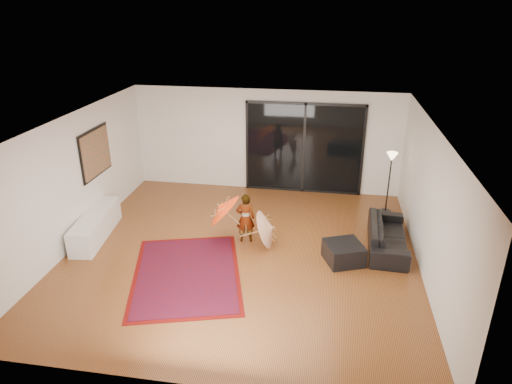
% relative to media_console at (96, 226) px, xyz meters
% --- Properties ---
extents(floor, '(7.00, 7.00, 0.00)m').
position_rel_media_console_xyz_m(floor, '(3.25, -0.18, -0.27)').
color(floor, brown).
rests_on(floor, ground).
extents(ceiling, '(7.00, 7.00, 0.00)m').
position_rel_media_console_xyz_m(ceiling, '(3.25, -0.18, 2.43)').
color(ceiling, white).
rests_on(ceiling, wall_back).
extents(wall_back, '(7.00, 0.00, 7.00)m').
position_rel_media_console_xyz_m(wall_back, '(3.25, 3.32, 1.08)').
color(wall_back, silver).
rests_on(wall_back, floor).
extents(wall_front, '(7.00, 0.00, 7.00)m').
position_rel_media_console_xyz_m(wall_front, '(3.25, -3.68, 1.08)').
color(wall_front, silver).
rests_on(wall_front, floor).
extents(wall_left, '(0.00, 7.00, 7.00)m').
position_rel_media_console_xyz_m(wall_left, '(-0.25, -0.18, 1.08)').
color(wall_left, silver).
rests_on(wall_left, floor).
extents(wall_right, '(0.00, 7.00, 7.00)m').
position_rel_media_console_xyz_m(wall_right, '(6.75, -0.18, 1.08)').
color(wall_right, silver).
rests_on(wall_right, floor).
extents(sliding_door, '(3.06, 0.07, 2.40)m').
position_rel_media_console_xyz_m(sliding_door, '(4.25, 3.28, 0.93)').
color(sliding_door, black).
rests_on(sliding_door, wall_back).
extents(painting, '(0.04, 1.28, 1.08)m').
position_rel_media_console_xyz_m(painting, '(-0.21, 0.82, 1.38)').
color(painting, black).
rests_on(painting, wall_left).
extents(media_console, '(0.72, 1.98, 0.54)m').
position_rel_media_console_xyz_m(media_console, '(0.00, 0.00, 0.00)').
color(media_console, white).
rests_on(media_console, floor).
extents(speaker, '(0.31, 0.31, 0.29)m').
position_rel_media_console_xyz_m(speaker, '(0.00, 0.26, -0.12)').
color(speaker, '#424244').
rests_on(speaker, floor).
extents(persian_rug, '(2.65, 3.19, 0.02)m').
position_rel_media_console_xyz_m(persian_rug, '(2.37, -1.11, -0.26)').
color(persian_rug, '#590907').
rests_on(persian_rug, floor).
extents(sofa, '(0.84, 1.95, 0.56)m').
position_rel_media_console_xyz_m(sofa, '(6.20, 0.54, 0.01)').
color(sofa, black).
rests_on(sofa, floor).
extents(ottoman, '(0.89, 0.89, 0.39)m').
position_rel_media_console_xyz_m(ottoman, '(5.30, -0.17, -0.07)').
color(ottoman, black).
rests_on(ottoman, floor).
extents(floor_lamp, '(0.26, 0.26, 1.51)m').
position_rel_media_console_xyz_m(floor_lamp, '(6.35, 2.33, 0.92)').
color(floor_lamp, black).
rests_on(floor_lamp, floor).
extents(child, '(0.44, 0.33, 1.08)m').
position_rel_media_console_xyz_m(child, '(3.24, 0.34, 0.27)').
color(child, '#999999').
rests_on(child, floor).
extents(parasol_orange, '(0.71, 0.85, 0.88)m').
position_rel_media_console_xyz_m(parasol_orange, '(2.69, 0.29, 0.47)').
color(parasol_orange, '#FF3E0D').
rests_on(parasol_orange, child).
extents(parasol_white, '(0.52, 0.82, 0.90)m').
position_rel_media_console_xyz_m(parasol_white, '(3.84, 0.19, 0.24)').
color(parasol_white, silver).
rests_on(parasol_white, floor).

